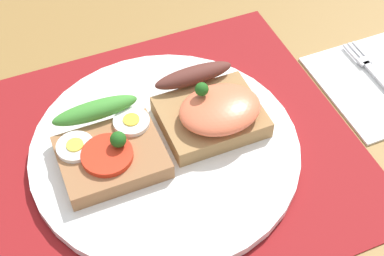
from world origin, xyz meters
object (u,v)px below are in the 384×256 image
at_px(sandwich_egg_tomato, 107,145).
at_px(fork, 380,78).
at_px(plate, 165,149).
at_px(sandwich_salmon, 211,108).

bearing_deg(sandwich_egg_tomato, fork, -1.76).
xyz_separation_m(plate, fork, (0.27, 0.00, -0.00)).
xyz_separation_m(sandwich_salmon, fork, (0.21, -0.01, -0.03)).
distance_m(plate, sandwich_salmon, 0.06).
relative_size(sandwich_egg_tomato, fork, 0.72).
xyz_separation_m(plate, sandwich_salmon, (0.06, 0.01, 0.03)).
bearing_deg(sandwich_egg_tomato, plate, -12.29).
xyz_separation_m(sandwich_egg_tomato, sandwich_salmon, (0.11, 0.00, 0.01)).
relative_size(sandwich_egg_tomato, sandwich_salmon, 0.98).
xyz_separation_m(plate, sandwich_egg_tomato, (-0.06, 0.01, 0.02)).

